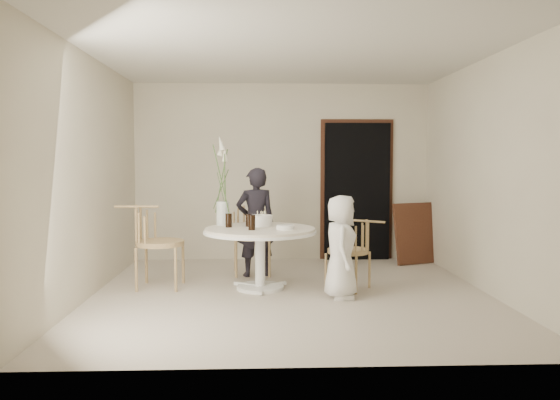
{
  "coord_description": "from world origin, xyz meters",
  "views": [
    {
      "loc": [
        -0.37,
        -6.14,
        1.51
      ],
      "look_at": [
        -0.11,
        0.3,
        1.06
      ],
      "focal_mm": 35.0,
      "sensor_mm": 36.0,
      "label": 1
    }
  ],
  "objects_px": {
    "chair_far": "(251,228)",
    "birthday_cake": "(261,221)",
    "chair_right": "(357,244)",
    "chair_left": "(148,234)",
    "table": "(260,238)",
    "girl": "(256,222)",
    "boy": "(341,247)",
    "flower_vase": "(223,194)"
  },
  "relations": [
    {
      "from": "girl",
      "to": "boy",
      "type": "relative_size",
      "value": 1.25
    },
    {
      "from": "boy",
      "to": "flower_vase",
      "type": "bearing_deg",
      "value": 66.17
    },
    {
      "from": "table",
      "to": "chair_far",
      "type": "distance_m",
      "value": 1.01
    },
    {
      "from": "chair_far",
      "to": "birthday_cake",
      "type": "distance_m",
      "value": 0.83
    },
    {
      "from": "table",
      "to": "birthday_cake",
      "type": "bearing_deg",
      "value": 86.03
    },
    {
      "from": "girl",
      "to": "birthday_cake",
      "type": "distance_m",
      "value": 0.56
    },
    {
      "from": "chair_far",
      "to": "girl",
      "type": "height_order",
      "value": "girl"
    },
    {
      "from": "table",
      "to": "birthday_cake",
      "type": "relative_size",
      "value": 4.83
    },
    {
      "from": "birthday_cake",
      "to": "flower_vase",
      "type": "height_order",
      "value": "flower_vase"
    },
    {
      "from": "chair_right",
      "to": "chair_left",
      "type": "height_order",
      "value": "chair_left"
    },
    {
      "from": "chair_far",
      "to": "flower_vase",
      "type": "xyz_separation_m",
      "value": [
        -0.34,
        -0.69,
        0.51
      ]
    },
    {
      "from": "table",
      "to": "boy",
      "type": "relative_size",
      "value": 1.16
    },
    {
      "from": "boy",
      "to": "flower_vase",
      "type": "xyz_separation_m",
      "value": [
        -1.35,
        0.77,
        0.55
      ]
    },
    {
      "from": "table",
      "to": "birthday_cake",
      "type": "height_order",
      "value": "birthday_cake"
    },
    {
      "from": "boy",
      "to": "birthday_cake",
      "type": "distance_m",
      "value": 1.12
    },
    {
      "from": "table",
      "to": "flower_vase",
      "type": "bearing_deg",
      "value": 146.25
    },
    {
      "from": "chair_right",
      "to": "chair_left",
      "type": "bearing_deg",
      "value": -61.29
    },
    {
      "from": "boy",
      "to": "flower_vase",
      "type": "relative_size",
      "value": 1.04
    },
    {
      "from": "girl",
      "to": "chair_far",
      "type": "bearing_deg",
      "value": -91.37
    },
    {
      "from": "girl",
      "to": "chair_right",
      "type": "bearing_deg",
      "value": 129.49
    },
    {
      "from": "chair_left",
      "to": "flower_vase",
      "type": "bearing_deg",
      "value": -76.23
    },
    {
      "from": "chair_left",
      "to": "birthday_cake",
      "type": "relative_size",
      "value": 3.62
    },
    {
      "from": "table",
      "to": "chair_left",
      "type": "distance_m",
      "value": 1.34
    },
    {
      "from": "chair_right",
      "to": "birthday_cake",
      "type": "xyz_separation_m",
      "value": [
        -1.12,
        0.31,
        0.25
      ]
    },
    {
      "from": "chair_far",
      "to": "flower_vase",
      "type": "bearing_deg",
      "value": -119.91
    },
    {
      "from": "flower_vase",
      "to": "girl",
      "type": "bearing_deg",
      "value": 48.07
    },
    {
      "from": "chair_right",
      "to": "table",
      "type": "bearing_deg",
      "value": -60.97
    },
    {
      "from": "chair_far",
      "to": "flower_vase",
      "type": "relative_size",
      "value": 0.86
    },
    {
      "from": "birthday_cake",
      "to": "flower_vase",
      "type": "bearing_deg",
      "value": 167.58
    },
    {
      "from": "table",
      "to": "chair_far",
      "type": "bearing_deg",
      "value": 96.63
    },
    {
      "from": "girl",
      "to": "birthday_cake",
      "type": "bearing_deg",
      "value": 82.44
    },
    {
      "from": "chair_right",
      "to": "chair_left",
      "type": "distance_m",
      "value": 2.49
    },
    {
      "from": "chair_left",
      "to": "girl",
      "type": "bearing_deg",
      "value": -61.44
    },
    {
      "from": "chair_right",
      "to": "birthday_cake",
      "type": "bearing_deg",
      "value": -70.97
    },
    {
      "from": "flower_vase",
      "to": "birthday_cake",
      "type": "bearing_deg",
      "value": -12.42
    },
    {
      "from": "chair_far",
      "to": "chair_right",
      "type": "distance_m",
      "value": 1.67
    },
    {
      "from": "flower_vase",
      "to": "table",
      "type": "bearing_deg",
      "value": -33.75
    },
    {
      "from": "chair_right",
      "to": "chair_far",
      "type": "bearing_deg",
      "value": -97.05
    },
    {
      "from": "chair_far",
      "to": "flower_vase",
      "type": "height_order",
      "value": "flower_vase"
    },
    {
      "from": "girl",
      "to": "flower_vase",
      "type": "xyz_separation_m",
      "value": [
        -0.4,
        -0.45,
        0.4
      ]
    },
    {
      "from": "chair_far",
      "to": "chair_left",
      "type": "height_order",
      "value": "chair_left"
    },
    {
      "from": "chair_far",
      "to": "boy",
      "type": "relative_size",
      "value": 0.82
    }
  ]
}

